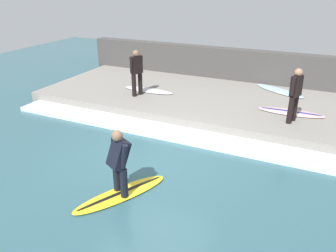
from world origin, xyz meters
TOP-DOWN VIEW (x-y plane):
  - ground_plane at (0.00, 0.00)m, footprint 28.00×28.00m
  - concrete_ledge at (4.09, 0.00)m, footprint 4.40×11.76m
  - back_wall at (6.54, 0.00)m, footprint 0.50×12.35m
  - wave_foam_crest at (1.48, 0.00)m, footprint 0.82×11.17m
  - surfboard_riding at (-1.49, 0.09)m, footprint 2.07×1.41m
  - surfer_riding at (-1.49, 0.09)m, footprint 0.53×0.56m
  - surfer_waiting_near at (3.19, 2.35)m, footprint 0.50×0.35m
  - surfboard_waiting_near at (3.76, 2.23)m, footprint 0.55×1.91m
  - surfer_waiting_far at (2.98, -2.65)m, footprint 0.49×0.33m
  - surfboard_waiting_far at (3.64, -2.59)m, footprint 0.60×1.90m
  - surfboard_spare at (5.64, -2.00)m, footprint 1.49×1.97m

SIDE VIEW (x-z plane):
  - ground_plane at x=0.00m, z-range 0.00..0.00m
  - surfboard_riding at x=-1.49m, z-range 0.00..0.06m
  - wave_foam_crest at x=1.48m, z-range 0.00..0.12m
  - concrete_ledge at x=4.09m, z-range 0.00..0.35m
  - surfboard_waiting_near at x=3.76m, z-range 0.35..0.41m
  - surfboard_spare at x=5.64m, z-range 0.35..0.41m
  - surfboard_waiting_far at x=3.64m, z-range 0.35..0.42m
  - back_wall at x=6.54m, z-range 0.00..1.54m
  - surfer_riding at x=-1.49m, z-range 0.14..1.51m
  - surfer_waiting_far at x=2.98m, z-range 0.45..1.95m
  - surfer_waiting_near at x=3.19m, z-range 0.45..1.98m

